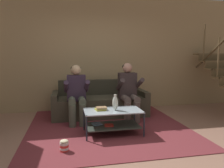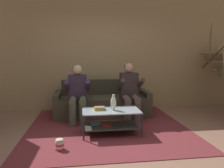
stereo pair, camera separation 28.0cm
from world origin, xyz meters
The scene contains 10 objects.
ground centered at (0.00, 0.00, 0.00)m, with size 16.80×16.80×0.00m, color #A0735F.
back_partition centered at (0.00, 2.46, 1.45)m, with size 8.40×0.12×2.90m, color tan.
couch centered at (0.10, 1.80, 0.28)m, with size 2.15×0.86×0.80m.
person_seated_left centered at (-0.45, 1.29, 0.65)m, with size 0.50×0.58×1.19m.
person_seated_right centered at (0.65, 1.29, 0.67)m, with size 0.50×0.58×1.22m.
coffee_table centered at (0.13, 0.51, 0.29)m, with size 1.00×0.57×0.43m.
area_rug centered at (0.12, 1.03, 0.01)m, with size 3.00×3.24×0.01m.
vase centered at (0.18, 0.50, 0.56)m, with size 0.10×0.10×0.28m.
book_stack centered at (-0.06, 0.55, 0.46)m, with size 0.20×0.20×0.05m.
popcorn_tub centered at (-0.70, -0.07, 0.09)m, with size 0.13×0.13×0.18m.
Camera 2 is at (-0.36, -3.20, 1.37)m, focal length 35.00 mm.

